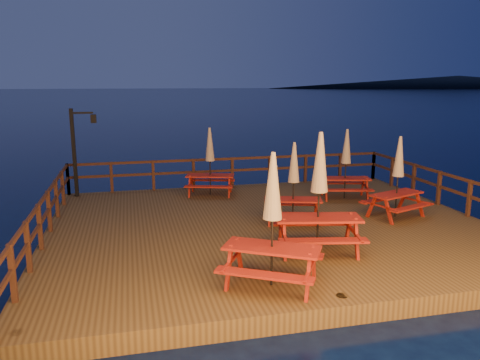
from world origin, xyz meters
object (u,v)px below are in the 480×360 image
at_px(lamp_post, 78,144).
at_px(picnic_table_2, 272,218).
at_px(picnic_table_1, 294,181).
at_px(picnic_table_0, 319,191).

xyz_separation_m(lamp_post, picnic_table_2, (4.25, -8.40, -0.43)).
bearing_deg(picnic_table_2, lamp_post, 147.35).
bearing_deg(lamp_post, picnic_table_1, -37.28).
xyz_separation_m(lamp_post, picnic_table_1, (6.05, -4.60, -0.62)).
distance_m(picnic_table_0, picnic_table_2, 2.17).
distance_m(picnic_table_0, picnic_table_1, 2.33).
relative_size(lamp_post, picnic_table_2, 1.14).
distance_m(picnic_table_1, picnic_table_2, 4.20).
bearing_deg(picnic_table_1, lamp_post, 159.42).
relative_size(lamp_post, picnic_table_0, 1.07).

